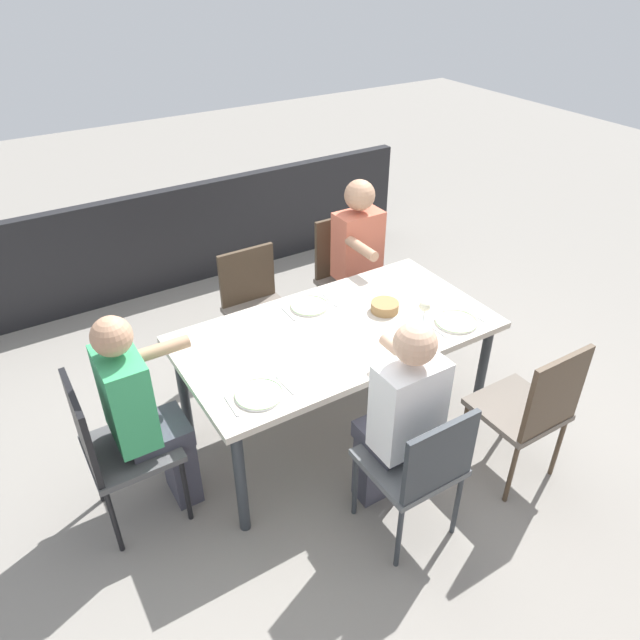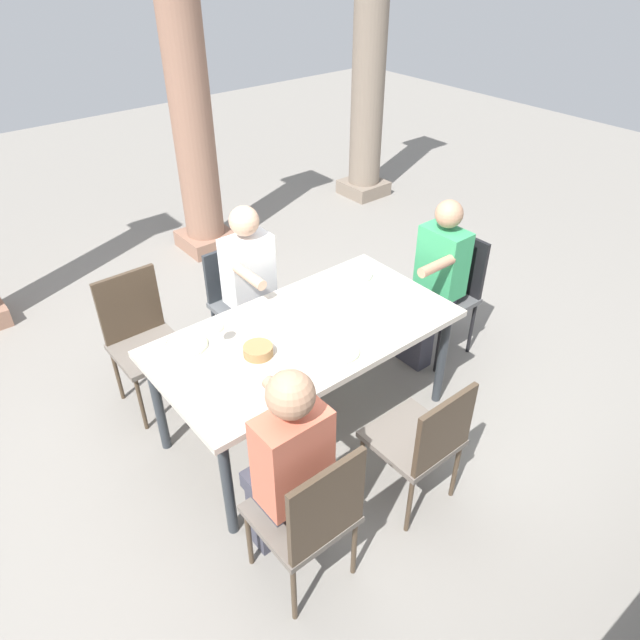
% 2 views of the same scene
% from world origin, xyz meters
% --- Properties ---
extents(ground_plane, '(16.00, 16.00, 0.00)m').
position_xyz_m(ground_plane, '(0.00, 0.00, 0.00)').
color(ground_plane, gray).
extents(dining_table, '(1.84, 0.96, 0.77)m').
position_xyz_m(dining_table, '(0.00, 0.00, 0.70)').
color(dining_table, beige).
rests_on(dining_table, ground).
extents(chair_west_north, '(0.44, 0.44, 0.94)m').
position_xyz_m(chair_west_north, '(-0.68, 0.91, 0.54)').
color(chair_west_north, '#6A6158').
rests_on(chair_west_north, ground).
extents(chair_west_south, '(0.44, 0.44, 0.94)m').
position_xyz_m(chair_west_south, '(-0.68, -0.91, 0.53)').
color(chair_west_south, '#6A6158').
rests_on(chair_west_south, ground).
extents(chair_mid_north, '(0.44, 0.44, 0.87)m').
position_xyz_m(chair_mid_north, '(0.10, 0.90, 0.52)').
color(chair_mid_north, '#5B5E61').
rests_on(chair_mid_north, ground).
extents(chair_mid_south, '(0.44, 0.44, 0.87)m').
position_xyz_m(chair_mid_south, '(0.10, -0.90, 0.51)').
color(chair_mid_south, '#6A6158').
rests_on(chair_mid_south, ground).
extents(chair_head_east, '(0.44, 0.44, 0.94)m').
position_xyz_m(chair_head_east, '(1.34, 0.00, 0.54)').
color(chair_head_east, '#4F4F50').
rests_on(chair_head_east, ground).
extents(diner_woman_green, '(0.35, 0.50, 1.30)m').
position_xyz_m(diner_woman_green, '(-0.68, -0.71, 0.70)').
color(diner_woman_green, '#3F3F4C').
rests_on(diner_woman_green, ground).
extents(diner_man_white, '(0.35, 0.49, 1.27)m').
position_xyz_m(diner_man_white, '(0.09, 0.71, 0.68)').
color(diner_man_white, '#3F3F4C').
rests_on(diner_man_white, ground).
extents(diner_guest_third, '(0.49, 0.35, 1.26)m').
position_xyz_m(diner_guest_third, '(1.17, -0.00, 0.67)').
color(diner_guest_third, '#3F3F4C').
rests_on(diner_guest_third, ground).
extents(patio_railing, '(4.24, 0.10, 0.90)m').
position_xyz_m(patio_railing, '(0.00, -2.33, 0.45)').
color(patio_railing, black).
rests_on(patio_railing, ground).
extents(plate_0, '(0.25, 0.25, 0.02)m').
position_xyz_m(plate_0, '(-0.64, 0.31, 0.77)').
color(plate_0, white).
rests_on(plate_0, dining_table).
extents(wine_glass_0, '(0.07, 0.07, 0.16)m').
position_xyz_m(wine_glass_0, '(-0.47, 0.21, 0.88)').
color(wine_glass_0, white).
rests_on(wine_glass_0, dining_table).
extents(fork_0, '(0.03, 0.17, 0.01)m').
position_xyz_m(fork_0, '(-0.79, 0.31, 0.77)').
color(fork_0, silver).
rests_on(fork_0, dining_table).
extents(spoon_0, '(0.02, 0.17, 0.01)m').
position_xyz_m(spoon_0, '(-0.49, 0.31, 0.77)').
color(spoon_0, silver).
rests_on(spoon_0, dining_table).
extents(plate_1, '(0.24, 0.24, 0.02)m').
position_xyz_m(plate_1, '(0.01, -0.29, 0.77)').
color(plate_1, white).
rests_on(plate_1, dining_table).
extents(fork_1, '(0.02, 0.17, 0.01)m').
position_xyz_m(fork_1, '(-0.14, -0.29, 0.77)').
color(fork_1, silver).
rests_on(fork_1, dining_table).
extents(spoon_1, '(0.02, 0.17, 0.01)m').
position_xyz_m(spoon_1, '(0.16, -0.29, 0.77)').
color(spoon_1, silver).
rests_on(spoon_1, dining_table).
extents(plate_2, '(0.25, 0.25, 0.02)m').
position_xyz_m(plate_2, '(0.65, 0.29, 0.77)').
color(plate_2, white).
rests_on(plate_2, dining_table).
extents(fork_2, '(0.02, 0.17, 0.01)m').
position_xyz_m(fork_2, '(0.50, 0.29, 0.77)').
color(fork_2, silver).
rests_on(fork_2, dining_table).
extents(spoon_2, '(0.02, 0.17, 0.01)m').
position_xyz_m(spoon_2, '(0.80, 0.29, 0.77)').
color(spoon_2, silver).
rests_on(spoon_2, dining_table).
extents(bread_basket, '(0.17, 0.17, 0.06)m').
position_xyz_m(bread_basket, '(-0.36, -0.02, 0.80)').
color(bread_basket, '#9E7547').
rests_on(bread_basket, dining_table).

